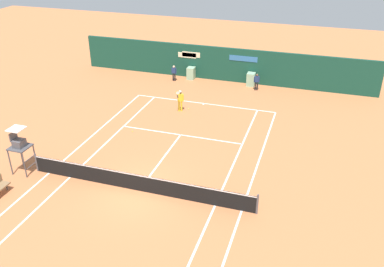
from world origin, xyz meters
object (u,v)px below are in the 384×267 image
object	(u,v)px
umpire_chair	(19,145)
tennis_ball_by_sideline	(189,109)
player_on_baseline	(180,99)
tennis_ball_mid_court	(132,131)
ball_kid_centre_post	(174,72)
ball_kid_left_post	(257,81)

from	to	relation	value
umpire_chair	tennis_ball_by_sideline	distance (m)	12.23
player_on_baseline	tennis_ball_mid_court	bearing A→B (deg)	38.46
ball_kid_centre_post	ball_kid_left_post	bearing A→B (deg)	178.88
tennis_ball_by_sideline	ball_kid_centre_post	bearing A→B (deg)	120.09
ball_kid_centre_post	tennis_ball_mid_court	world-z (taller)	ball_kid_centre_post
ball_kid_centre_post	tennis_ball_by_sideline	xyz separation A→B (m)	(3.03, -5.23, -0.74)
ball_kid_left_post	ball_kid_centre_post	bearing A→B (deg)	-9.94
umpire_chair	tennis_ball_by_sideline	size ratio (longest dim) A/B	38.59
ball_kid_centre_post	ball_kid_left_post	xyz separation A→B (m)	(7.00, 0.00, 0.02)
ball_kid_centre_post	tennis_ball_by_sideline	size ratio (longest dim) A/B	19.81
player_on_baseline	ball_kid_centre_post	xyz separation A→B (m)	(-2.57, 5.73, -0.15)
ball_kid_centre_post	ball_kid_left_post	distance (m)	7.00
player_on_baseline	tennis_ball_mid_court	distance (m)	4.51
umpire_chair	player_on_baseline	bearing A→B (deg)	151.84
umpire_chair	ball_kid_left_post	world-z (taller)	umpire_chair
umpire_chair	ball_kid_left_post	xyz separation A→B (m)	(9.85, 15.84, -0.88)
ball_kid_centre_post	tennis_ball_mid_court	xyz separation A→B (m)	(0.70, -9.74, -0.74)
ball_kid_left_post	tennis_ball_mid_court	bearing A→B (deg)	47.11
player_on_baseline	tennis_ball_by_sideline	world-z (taller)	player_on_baseline
ball_kid_left_post	tennis_ball_by_sideline	size ratio (longest dim) A/B	20.21
ball_kid_centre_post	tennis_ball_by_sideline	bearing A→B (deg)	118.97
player_on_baseline	tennis_ball_mid_court	world-z (taller)	player_on_baseline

